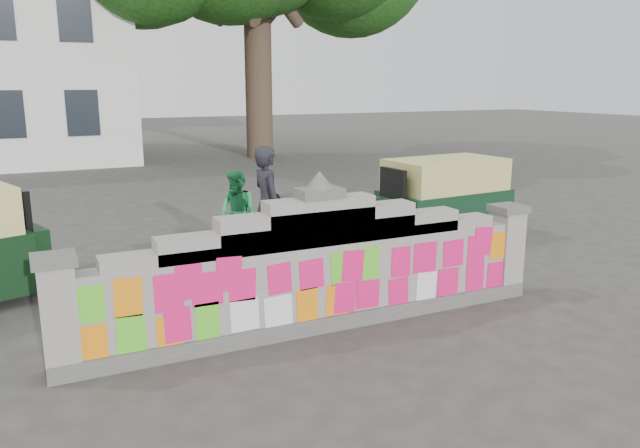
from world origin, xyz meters
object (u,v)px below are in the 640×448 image
(cyclist_rider, at_px, (268,220))
(rickshaw_right, at_px, (442,198))
(pedestrian, at_px, (238,213))
(cyclist_bike, at_px, (268,244))

(cyclist_rider, height_order, rickshaw_right, cyclist_rider)
(cyclist_rider, relative_size, rickshaw_right, 0.63)
(cyclist_rider, relative_size, pedestrian, 1.20)
(cyclist_bike, bearing_deg, rickshaw_right, -79.94)
(cyclist_bike, distance_m, rickshaw_right, 4.10)
(pedestrian, xyz_separation_m, rickshaw_right, (4.01, -0.59, 0.06))
(cyclist_bike, xyz_separation_m, cyclist_rider, (0.00, 0.00, 0.38))
(cyclist_rider, distance_m, pedestrian, 1.45)
(cyclist_bike, distance_m, cyclist_rider, 0.38)
(cyclist_rider, distance_m, rickshaw_right, 4.10)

